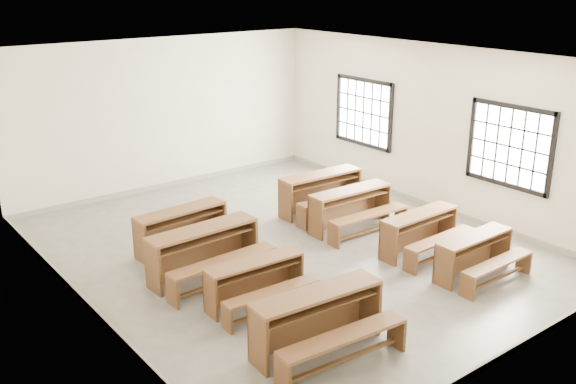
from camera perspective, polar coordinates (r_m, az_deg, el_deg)
room at (r=10.34m, az=0.40°, el=6.10°), size 8.50×8.50×3.20m
desk_set_0 at (r=7.97m, az=2.83°, el=-11.06°), size 1.79×1.03×0.78m
desk_set_1 at (r=9.04m, az=-2.83°, el=-7.78°), size 1.48×0.82×0.65m
desk_set_2 at (r=9.84m, az=-7.36°, el=-5.05°), size 1.80×0.97×0.79m
desk_set_3 at (r=10.85m, az=-9.32°, el=-3.08°), size 1.65×0.93×0.72m
desk_set_4 at (r=10.26m, az=16.36°, el=-5.21°), size 1.45×0.75×0.65m
desk_set_5 at (r=10.86m, az=11.76°, el=-3.32°), size 1.54×0.83×0.69m
desk_set_6 at (r=11.67m, az=5.73°, el=-1.25°), size 1.68×0.91×0.74m
desk_set_7 at (r=12.43m, az=3.07°, el=0.18°), size 1.76×0.96×0.77m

